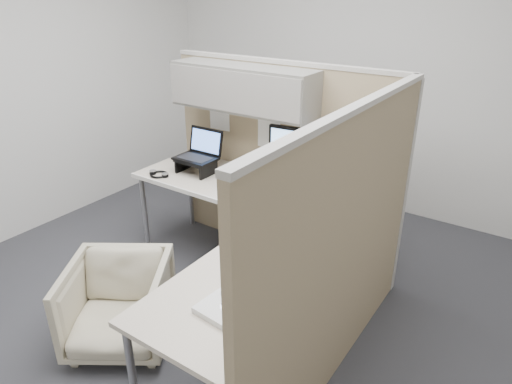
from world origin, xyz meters
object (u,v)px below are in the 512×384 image
Objects in this scene: desk at (249,221)px; keyboard at (288,205)px; office_chair at (119,301)px; monitor_left at (296,153)px.

keyboard reaches higher than desk.
keyboard is (0.61, 1.04, 0.43)m from office_chair.
office_chair is 1.45× the size of keyboard.
keyboard is at bearing 61.34° from desk.
monitor_left is (0.49, 1.35, 0.69)m from office_chair.
monitor_left is 1.07× the size of keyboard.
desk is at bearing 25.16° from office_chair.
office_chair is 1.28m from keyboard.
desk is 3.17× the size of office_chair.
desk is at bearing -110.73° from keyboard.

